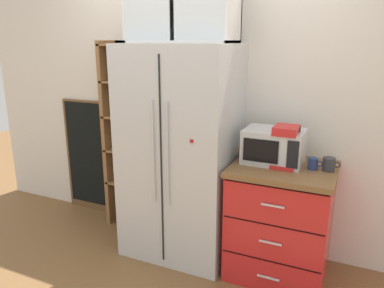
{
  "coord_description": "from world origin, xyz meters",
  "views": [
    {
      "loc": [
        1.33,
        -2.67,
        1.8
      ],
      "look_at": [
        0.1,
        0.01,
        0.98
      ],
      "focal_mm": 35.03,
      "sensor_mm": 36.0,
      "label": 1
    }
  ],
  "objects_px": {
    "microwave": "(274,146)",
    "mug_navy": "(313,164)",
    "coffee_maker": "(286,146)",
    "bottle_amber": "(285,152)",
    "chalkboard_menu": "(90,156)",
    "refrigerator": "(181,153)",
    "mug_charcoal": "(329,164)"
  },
  "relations": [
    {
      "from": "mug_navy",
      "to": "mug_charcoal",
      "type": "distance_m",
      "value": 0.11
    },
    {
      "from": "refrigerator",
      "to": "chalkboard_menu",
      "type": "relative_size",
      "value": 1.48
    },
    {
      "from": "coffee_maker",
      "to": "microwave",
      "type": "bearing_deg",
      "value": 156.74
    },
    {
      "from": "chalkboard_menu",
      "to": "coffee_maker",
      "type": "bearing_deg",
      "value": -7.99
    },
    {
      "from": "mug_navy",
      "to": "bottle_amber",
      "type": "height_order",
      "value": "bottle_amber"
    },
    {
      "from": "coffee_maker",
      "to": "chalkboard_menu",
      "type": "relative_size",
      "value": 0.26
    },
    {
      "from": "mug_charcoal",
      "to": "bottle_amber",
      "type": "height_order",
      "value": "bottle_amber"
    },
    {
      "from": "microwave",
      "to": "mug_charcoal",
      "type": "relative_size",
      "value": 3.59
    },
    {
      "from": "refrigerator",
      "to": "bottle_amber",
      "type": "distance_m",
      "value": 0.86
    },
    {
      "from": "refrigerator",
      "to": "coffee_maker",
      "type": "bearing_deg",
      "value": 1.27
    },
    {
      "from": "chalkboard_menu",
      "to": "refrigerator",
      "type": "bearing_deg",
      "value": -14.19
    },
    {
      "from": "microwave",
      "to": "mug_navy",
      "type": "xyz_separation_m",
      "value": [
        0.3,
        -0.03,
        -0.09
      ]
    },
    {
      "from": "coffee_maker",
      "to": "bottle_amber",
      "type": "xyz_separation_m",
      "value": [
        0.0,
        -0.03,
        -0.04
      ]
    },
    {
      "from": "microwave",
      "to": "coffee_maker",
      "type": "xyz_separation_m",
      "value": [
        0.1,
        -0.04,
        0.03
      ]
    },
    {
      "from": "refrigerator",
      "to": "coffee_maker",
      "type": "height_order",
      "value": "refrigerator"
    },
    {
      "from": "microwave",
      "to": "chalkboard_menu",
      "type": "xyz_separation_m",
      "value": [
        -1.99,
        0.25,
        -0.41
      ]
    },
    {
      "from": "microwave",
      "to": "chalkboard_menu",
      "type": "relative_size",
      "value": 0.37
    },
    {
      "from": "coffee_maker",
      "to": "chalkboard_menu",
      "type": "distance_m",
      "value": 2.15
    },
    {
      "from": "microwave",
      "to": "mug_charcoal",
      "type": "bearing_deg",
      "value": -2.79
    },
    {
      "from": "microwave",
      "to": "mug_navy",
      "type": "distance_m",
      "value": 0.31
    },
    {
      "from": "mug_charcoal",
      "to": "mug_navy",
      "type": "bearing_deg",
      "value": -172.75
    },
    {
      "from": "mug_charcoal",
      "to": "bottle_amber",
      "type": "xyz_separation_m",
      "value": [
        -0.31,
        -0.05,
        0.07
      ]
    },
    {
      "from": "microwave",
      "to": "chalkboard_menu",
      "type": "height_order",
      "value": "chalkboard_menu"
    },
    {
      "from": "coffee_maker",
      "to": "bottle_amber",
      "type": "bearing_deg",
      "value": -90.0
    },
    {
      "from": "refrigerator",
      "to": "mug_charcoal",
      "type": "height_order",
      "value": "refrigerator"
    },
    {
      "from": "refrigerator",
      "to": "microwave",
      "type": "xyz_separation_m",
      "value": [
        0.76,
        0.06,
        0.13
      ]
    },
    {
      "from": "mug_navy",
      "to": "refrigerator",
      "type": "bearing_deg",
      "value": -178.51
    },
    {
      "from": "coffee_maker",
      "to": "mug_charcoal",
      "type": "relative_size",
      "value": 2.53
    },
    {
      "from": "refrigerator",
      "to": "bottle_amber",
      "type": "relative_size",
      "value": 6.59
    },
    {
      "from": "refrigerator",
      "to": "bottle_amber",
      "type": "height_order",
      "value": "refrigerator"
    },
    {
      "from": "mug_navy",
      "to": "chalkboard_menu",
      "type": "distance_m",
      "value": 2.33
    },
    {
      "from": "coffee_maker",
      "to": "chalkboard_menu",
      "type": "xyz_separation_m",
      "value": [
        -2.09,
        0.29,
        -0.44
      ]
    }
  ]
}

